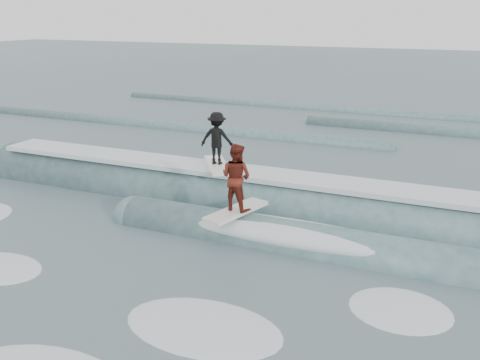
% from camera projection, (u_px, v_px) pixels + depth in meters
% --- Properties ---
extents(ground, '(160.00, 160.00, 0.00)m').
position_uv_depth(ground, '(157.00, 287.00, 11.22)').
color(ground, '#3D5159').
rests_on(ground, ground).
extents(breaking_wave, '(20.78, 3.79, 2.02)m').
position_uv_depth(breaking_wave, '(260.00, 212.00, 15.33)').
color(breaking_wave, '#375B5D').
rests_on(breaking_wave, ground).
extents(surfer_black, '(1.57, 1.97, 1.66)m').
position_uv_depth(surfer_black, '(217.00, 141.00, 15.81)').
color(surfer_black, white).
rests_on(surfer_black, ground).
extents(surfer_red, '(1.07, 2.07, 1.81)m').
position_uv_depth(surfer_red, '(236.00, 181.00, 13.39)').
color(surfer_red, silver).
rests_on(surfer_red, ground).
extents(whitewater, '(14.27, 6.83, 0.10)m').
position_uv_depth(whitewater, '(112.00, 305.00, 10.55)').
color(whitewater, silver).
rests_on(whitewater, ground).
extents(far_swells, '(39.02, 8.65, 0.80)m').
position_uv_depth(far_swells, '(347.00, 128.00, 26.63)').
color(far_swells, '#375B5D').
rests_on(far_swells, ground).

